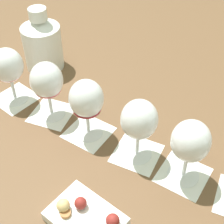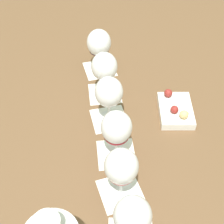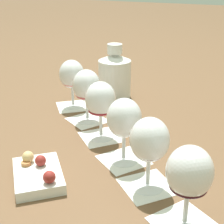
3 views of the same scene
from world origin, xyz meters
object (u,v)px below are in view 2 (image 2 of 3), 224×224
Objects in this scene: wine_glass_1 at (121,168)px; wine_glass_3 at (109,94)px; wine_glass_2 at (116,129)px; wine_glass_5 at (99,45)px; wine_glass_0 at (132,218)px; snack_dish at (176,110)px; wine_glass_4 at (104,69)px.

wine_glass_3 is (0.18, 0.20, -0.00)m from wine_glass_1.
wine_glass_1 is 0.13m from wine_glass_2.
wine_glass_2 is 1.00× the size of wine_glass_5.
wine_glass_1 and wine_glass_2 have the same top height.
wine_glass_0 is at bearing -130.00° from wine_glass_1.
wine_glass_0 is 0.26m from wine_glass_2.
wine_glass_1 is 1.00× the size of wine_glass_3.
wine_glass_1 is (0.08, 0.10, 0.00)m from wine_glass_0.
wine_glass_3 is at bearing 137.41° from snack_dish.
wine_glass_0 and wine_glass_5 have the same top height.
wine_glass_0 and wine_glass_3 have the same top height.
wine_glass_5 is (0.35, 0.39, 0.00)m from wine_glass_1.
wine_glass_1 is at bearing -132.60° from wine_glass_4.
snack_dish is (0.16, -0.15, -0.09)m from wine_glass_3.
wine_glass_0 is 0.13m from wine_glass_1.
wine_glass_1 and wine_glass_3 have the same top height.
wine_glass_2 reaches higher than snack_dish.
wine_glass_1 is 0.90× the size of snack_dish.
snack_dish is at bearing 8.49° from wine_glass_1.
wine_glass_0 is at bearing -131.95° from wine_glass_4.
wine_glass_3 is 0.26m from wine_glass_5.
wine_glass_5 is at bearing 47.91° from wine_glass_1.
wine_glass_5 is 0.35m from snack_dish.
snack_dish is (-0.01, -0.34, -0.09)m from wine_glass_5.
wine_glass_0 is 1.00× the size of wine_glass_2.
wine_glass_4 is 0.27m from snack_dish.
wine_glass_0 is 0.66m from wine_glass_5.
snack_dish is (0.43, 0.15, -0.09)m from wine_glass_0.
wine_glass_4 is at bearing -130.63° from wine_glass_5.
wine_glass_2 is at bearing -131.25° from wine_glass_5.
wine_glass_1 is at bearing -134.74° from wine_glass_2.
wine_glass_2 is at bearing -131.57° from wine_glass_4.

